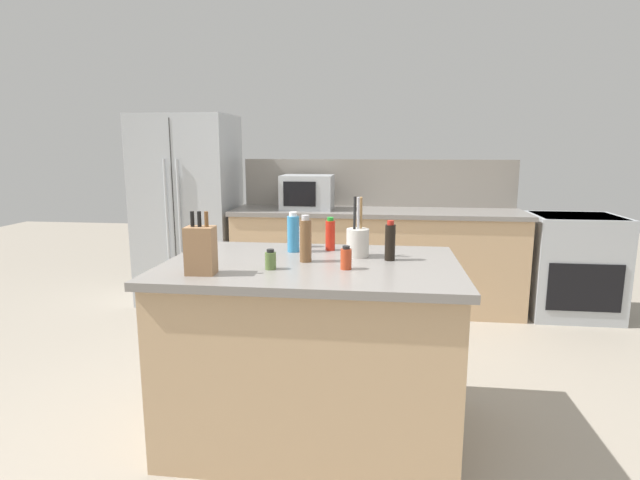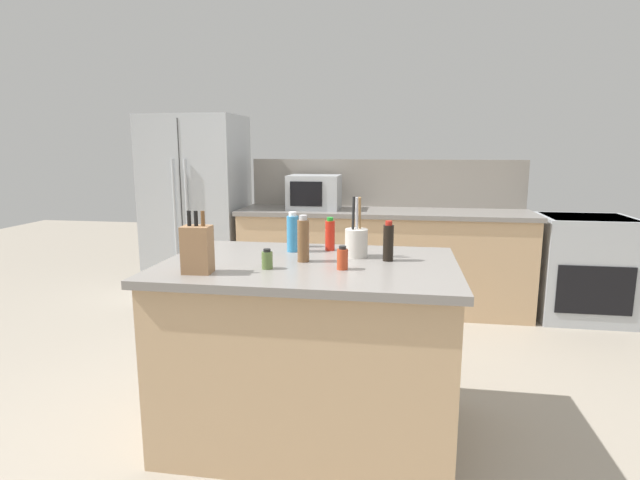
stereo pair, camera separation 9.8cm
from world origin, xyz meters
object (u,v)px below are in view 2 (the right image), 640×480
object	(u,v)px
microwave	(314,192)
soy_sauce_bottle	(388,242)
pepper_grinder	(303,240)
dish_soap_bottle	(293,233)
hot_sauce_bottle	(330,235)
salt_shaker	(303,236)
refrigerator	(197,209)
spice_jar_oregano	(267,260)
spice_jar_paprika	(342,259)
knife_block	(197,249)
utensil_crock	(356,242)
range_oven	(583,267)

from	to	relation	value
microwave	soy_sauce_bottle	distance (m)	2.23
pepper_grinder	dish_soap_bottle	bearing A→B (deg)	114.10
dish_soap_bottle	hot_sauce_bottle	bearing A→B (deg)	18.52
microwave	salt_shaker	size ratio (longest dim) A/B	3.60
refrigerator	spice_jar_oregano	world-z (taller)	refrigerator
refrigerator	microwave	bearing A→B (deg)	-2.47
microwave	spice_jar_paprika	size ratio (longest dim) A/B	4.21
soy_sauce_bottle	spice_jar_oregano	size ratio (longest dim) A/B	2.12
hot_sauce_bottle	dish_soap_bottle	size ratio (longest dim) A/B	0.84
soy_sauce_bottle	salt_shaker	bearing A→B (deg)	149.64
knife_block	utensil_crock	bearing A→B (deg)	30.50
refrigerator	spice_jar_oregano	size ratio (longest dim) A/B	18.69
refrigerator	soy_sauce_bottle	distance (m)	2.90
hot_sauce_bottle	dish_soap_bottle	distance (m)	0.21
utensil_crock	pepper_grinder	xyz separation A→B (m)	(-0.26, -0.15, 0.03)
spice_jar_oregano	refrigerator	bearing A→B (deg)	119.54
microwave	hot_sauce_bottle	size ratio (longest dim) A/B	2.54
range_oven	spice_jar_paprika	world-z (taller)	spice_jar_paprika
pepper_grinder	salt_shaker	xyz separation A→B (m)	(-0.08, 0.38, -0.05)
knife_block	microwave	bearing A→B (deg)	84.27
range_oven	knife_block	world-z (taller)	knife_block
utensil_crock	spice_jar_paprika	xyz separation A→B (m)	(-0.04, -0.29, -0.03)
range_oven	salt_shaker	world-z (taller)	salt_shaker
spice_jar_paprika	salt_shaker	world-z (taller)	salt_shaker
knife_block	soy_sauce_bottle	xyz separation A→B (m)	(0.86, 0.40, -0.02)
range_oven	dish_soap_bottle	bearing A→B (deg)	-138.50
knife_block	soy_sauce_bottle	bearing A→B (deg)	21.57
spice_jar_oregano	soy_sauce_bottle	bearing A→B (deg)	25.15
dish_soap_bottle	pepper_grinder	size ratio (longest dim) A/B	0.93
knife_block	utensil_crock	size ratio (longest dim) A/B	0.91
soy_sauce_bottle	refrigerator	bearing A→B (deg)	131.99
spice_jar_paprika	pepper_grinder	xyz separation A→B (m)	(-0.22, 0.13, 0.06)
dish_soap_bottle	microwave	bearing A→B (deg)	96.30
spice_jar_paprika	dish_soap_bottle	xyz separation A→B (m)	(-0.32, 0.37, 0.05)
hot_sauce_bottle	soy_sauce_bottle	distance (m)	0.40
microwave	spice_jar_oregano	xyz separation A→B (m)	(0.18, -2.37, -0.12)
knife_block	salt_shaker	size ratio (longest dim) A/B	2.19
salt_shaker	pepper_grinder	bearing A→B (deg)	-78.76
microwave	pepper_grinder	world-z (taller)	microwave
hot_sauce_bottle	spice_jar_oregano	xyz separation A→B (m)	(-0.24, -0.48, -0.04)
range_oven	utensil_crock	bearing A→B (deg)	-132.14
knife_block	pepper_grinder	distance (m)	0.54
hot_sauce_bottle	pepper_grinder	distance (m)	0.32
refrigerator	range_oven	bearing A→B (deg)	-0.81
dish_soap_bottle	soy_sauce_bottle	bearing A→B (deg)	-15.78
utensil_crock	spice_jar_paprika	bearing A→B (deg)	-98.06
salt_shaker	utensil_crock	bearing A→B (deg)	-34.63
spice_jar_oregano	pepper_grinder	xyz separation A→B (m)	(0.14, 0.18, 0.07)
soy_sauce_bottle	dish_soap_bottle	bearing A→B (deg)	164.22
salt_shaker	refrigerator	bearing A→B (deg)	127.69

